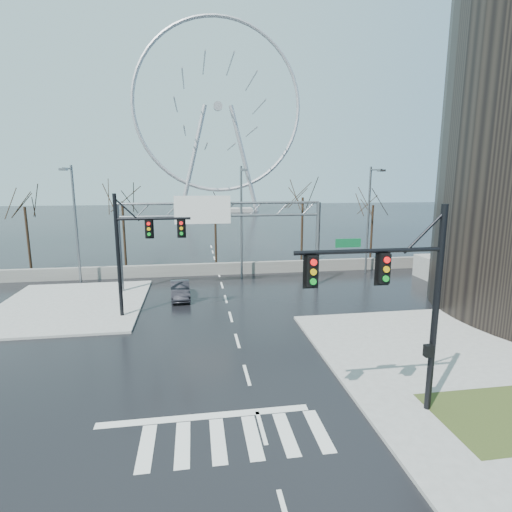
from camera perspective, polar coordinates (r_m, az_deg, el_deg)
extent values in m
plane|color=black|center=(19.14, -1.33, -16.62)|extent=(260.00, 260.00, 0.00)
cube|color=gray|center=(24.10, 22.78, -11.34)|extent=(12.00, 10.00, 0.15)
cube|color=gray|center=(31.40, -24.92, -6.37)|extent=(10.00, 12.00, 0.15)
cube|color=#313D19|center=(18.47, 31.93, -18.94)|extent=(5.00, 4.00, 0.02)
cube|color=slate|center=(37.82, -5.34, -1.83)|extent=(52.00, 0.50, 1.10)
cylinder|color=black|center=(16.25, 24.24, -7.44)|extent=(0.24, 0.24, 8.00)
cylinder|color=black|center=(14.38, 15.93, 0.69)|extent=(5.40, 0.16, 0.16)
cube|color=black|center=(14.58, 17.84, -1.69)|extent=(0.35, 0.28, 1.05)
cube|color=black|center=(13.62, 8.01, -2.13)|extent=(0.35, 0.28, 1.05)
cylinder|color=black|center=(26.72, -19.07, -0.16)|extent=(0.24, 0.24, 8.00)
cylinder|color=black|center=(26.07, -14.40, 5.17)|extent=(4.60, 0.16, 0.16)
cube|color=black|center=(26.02, -15.03, 3.80)|extent=(0.35, 0.28, 1.05)
cube|color=black|center=(25.88, -10.62, 3.95)|extent=(0.35, 0.28, 1.05)
cylinder|color=slate|center=(32.80, -18.94, 0.92)|extent=(0.36, 0.36, 7.00)
cylinder|color=slate|center=(33.86, 8.77, 1.68)|extent=(0.36, 0.36, 7.00)
cylinder|color=slate|center=(31.97, -4.96, 7.54)|extent=(16.00, 0.20, 0.20)
cylinder|color=slate|center=(32.04, -4.94, 5.76)|extent=(16.00, 0.20, 0.20)
cube|color=#0A5128|center=(31.78, -7.65, 6.56)|extent=(4.20, 0.10, 2.00)
cube|color=silver|center=(31.72, -7.64, 6.56)|extent=(4.40, 0.02, 2.20)
cylinder|color=slate|center=(36.87, -24.30, 3.94)|extent=(0.20, 0.20, 10.00)
cylinder|color=slate|center=(35.62, -25.37, 11.24)|extent=(0.12, 2.20, 0.12)
cube|color=slate|center=(34.66, -25.82, 11.08)|extent=(0.50, 0.70, 0.18)
cylinder|color=slate|center=(35.79, -2.10, 4.72)|extent=(0.20, 0.20, 10.00)
cylinder|color=slate|center=(34.51, -1.93, 12.30)|extent=(0.12, 2.20, 0.12)
cube|color=slate|center=(33.51, -1.72, 12.18)|extent=(0.50, 0.70, 0.18)
cylinder|color=slate|center=(39.06, 15.72, 4.84)|extent=(0.20, 0.20, 10.00)
cylinder|color=slate|center=(37.89, 16.79, 11.73)|extent=(0.12, 2.20, 0.12)
cube|color=slate|center=(36.98, 17.46, 11.57)|extent=(0.50, 0.70, 0.18)
cylinder|color=black|center=(44.15, -29.78, 2.04)|extent=(0.24, 0.24, 6.30)
cylinder|color=black|center=(41.27, -18.31, 2.72)|extent=(0.24, 0.24, 6.75)
cylinder|color=black|center=(41.82, -5.79, 2.69)|extent=(0.24, 0.24, 5.85)
cylinder|color=black|center=(42.20, 6.59, 3.55)|extent=(0.24, 0.24, 7.02)
cylinder|color=black|center=(45.50, 16.19, 3.15)|extent=(0.24, 0.24, 6.12)
cube|color=gray|center=(112.38, -5.22, 6.58)|extent=(18.00, 6.00, 1.00)
torus|color=#B2B2B7|center=(113.70, -5.48, 20.54)|extent=(45.00, 1.00, 45.00)
cylinder|color=#B2B2B7|center=(113.70, -5.48, 20.54)|extent=(2.40, 1.50, 2.40)
cylinder|color=#B2B2B7|center=(111.96, -9.02, 13.39)|extent=(8.28, 1.20, 28.82)
cylinder|color=#B2B2B7|center=(112.85, -1.70, 13.50)|extent=(8.28, 1.20, 28.82)
imported|color=black|center=(30.71, -10.79, -4.80)|extent=(1.62, 3.99, 1.29)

